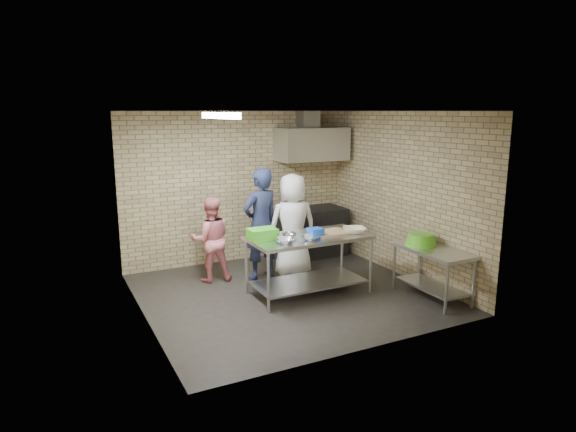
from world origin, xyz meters
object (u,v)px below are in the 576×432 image
object	(u,v)px
woman_pink	(211,240)
woman_white	(292,225)
prep_table	(309,265)
side_counter	(432,273)
green_crate	(262,234)
bottle_green	(327,147)
blue_tub	(315,233)
man_navy	(261,224)
bottle_red	(309,147)
green_basin	(421,239)
stove	(312,232)

from	to	relation	value
woman_pink	woman_white	world-z (taller)	woman_white
prep_table	side_counter	xyz separation A→B (m)	(1.52, -0.98, -0.07)
green_crate	bottle_green	xyz separation A→B (m)	(2.22, 1.89, 1.04)
blue_tub	man_navy	bearing A→B (deg)	109.97
green_crate	woman_white	distance (m)	1.18
woman_white	man_navy	bearing A→B (deg)	-2.66
green_crate	bottle_red	xyz separation A→B (m)	(1.82, 1.89, 1.06)
side_counter	blue_tub	xyz separation A→B (m)	(-1.47, 0.88, 0.58)
green_crate	green_basin	world-z (taller)	green_crate
bottle_green	woman_white	size ratio (longest dim) A/B	0.09
bottle_red	blue_tub	bearing A→B (deg)	-116.77
green_crate	prep_table	bearing A→B (deg)	-9.73
prep_table	bottle_green	world-z (taller)	bottle_green
prep_table	blue_tub	xyz separation A→B (m)	(0.05, -0.10, 0.51)
green_crate	woman_pink	xyz separation A→B (m)	(-0.42, 1.10, -0.29)
green_crate	woman_pink	bearing A→B (deg)	110.68
bottle_green	side_counter	bearing A→B (deg)	-90.00
man_navy	prep_table	bearing A→B (deg)	95.00
green_basin	bottle_red	xyz separation A→B (m)	(-0.38, 2.74, 1.19)
man_navy	green_basin	bearing A→B (deg)	122.77
side_counter	woman_pink	world-z (taller)	woman_pink
prep_table	side_counter	world-z (taller)	prep_table
side_counter	green_basin	world-z (taller)	green_basin
green_basin	woman_white	bearing A→B (deg)	128.86
stove	woman_white	xyz separation A→B (m)	(-0.88, -0.88, 0.40)
blue_tub	side_counter	bearing A→B (deg)	-30.93
side_counter	green_basin	xyz separation A→B (m)	(-0.02, 0.25, 0.46)
woman_white	prep_table	bearing A→B (deg)	85.15
bottle_green	woman_pink	world-z (taller)	bottle_green
green_crate	bottle_red	bearing A→B (deg)	46.18
prep_table	green_basin	world-z (taller)	green_basin
side_counter	green_crate	xyz separation A→B (m)	(-2.22, 1.10, 0.60)
woman_white	green_crate	bearing A→B (deg)	48.12
blue_tub	prep_table	bearing A→B (deg)	116.57
side_counter	bottle_red	xyz separation A→B (m)	(-0.40, 2.99, 1.65)
green_crate	bottle_red	world-z (taller)	bottle_red
woman_pink	woman_white	bearing A→B (deg)	175.12
side_counter	stove	size ratio (longest dim) A/B	1.00
prep_table	stove	xyz separation A→B (m)	(1.07, 1.77, 0.00)
stove	bottle_red	world-z (taller)	bottle_red
green_basin	man_navy	bearing A→B (deg)	137.04
man_navy	woman_white	world-z (taller)	man_navy
prep_table	woman_white	size ratio (longest dim) A/B	1.05
prep_table	bottle_red	distance (m)	2.79
stove	prep_table	bearing A→B (deg)	-121.02
blue_tub	man_navy	distance (m)	1.16
side_counter	green_crate	bearing A→B (deg)	153.63
green_crate	bottle_red	size ratio (longest dim) A/B	2.21
blue_tub	woman_white	distance (m)	1.01
side_counter	green_basin	bearing A→B (deg)	94.57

